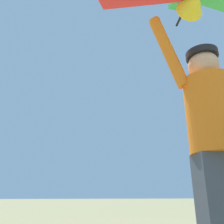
% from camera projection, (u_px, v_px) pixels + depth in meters
% --- Properties ---
extents(kite_flyer_person, '(0.81, 0.40, 1.92)m').
position_uv_depth(kite_flyer_person, '(214.00, 137.00, 1.62)').
color(kite_flyer_person, '#424751').
rests_on(kite_flyer_person, ground).
extents(distant_kite_green_mid_left, '(0.79, 0.88, 1.21)m').
position_uv_depth(distant_kite_green_mid_left, '(173.00, 2.00, 20.04)').
color(distant_kite_green_mid_left, green).
extents(distant_kite_blue_low_right, '(1.03, 1.05, 0.36)m').
position_uv_depth(distant_kite_blue_low_right, '(190.00, 3.00, 16.98)').
color(distant_kite_blue_low_right, blue).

